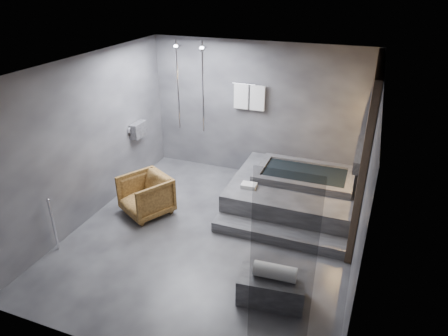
% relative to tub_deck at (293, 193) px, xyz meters
% --- Properties ---
extents(room, '(5.00, 5.04, 2.82)m').
position_rel_tub_deck_xyz_m(room, '(-0.65, -1.21, 1.48)').
color(room, '#2B2B2D').
rests_on(room, ground).
extents(tub_deck, '(2.20, 2.00, 0.50)m').
position_rel_tub_deck_xyz_m(tub_deck, '(0.00, 0.00, 0.00)').
color(tub_deck, '#303032').
rests_on(tub_deck, ground).
extents(tub_step, '(2.20, 0.36, 0.18)m').
position_rel_tub_deck_xyz_m(tub_step, '(0.00, -1.18, -0.16)').
color(tub_step, '#303032').
rests_on(tub_step, ground).
extents(concrete_bench, '(0.92, 0.57, 0.39)m').
position_rel_tub_deck_xyz_m(concrete_bench, '(0.24, -2.52, -0.05)').
color(concrete_bench, '#2D2D2F').
rests_on(concrete_bench, ground).
extents(driftwood_chair, '(1.07, 1.08, 0.73)m').
position_rel_tub_deck_xyz_m(driftwood_chair, '(-2.42, -1.21, 0.11)').
color(driftwood_chair, '#492E12').
rests_on(driftwood_chair, ground).
extents(rolled_towel, '(0.57, 0.23, 0.20)m').
position_rel_tub_deck_xyz_m(rolled_towel, '(0.27, -2.53, 0.24)').
color(rolled_towel, white).
rests_on(rolled_towel, concrete_bench).
extents(deck_towel, '(0.28, 0.21, 0.07)m').
position_rel_tub_deck_xyz_m(deck_towel, '(-0.71, -0.52, 0.29)').
color(deck_towel, silver).
rests_on(deck_towel, tub_deck).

